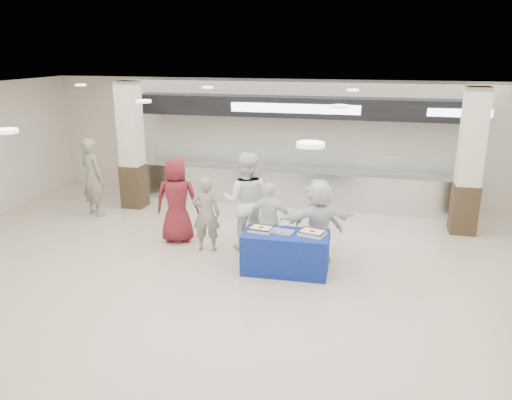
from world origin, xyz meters
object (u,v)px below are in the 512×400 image
(sheet_cake_right, at_px, (312,232))
(civilian_white, at_px, (319,222))
(chef_tall, at_px, (246,201))
(soldier_a, at_px, (206,214))
(soldier_b, at_px, (319,217))
(cupcake_tray, at_px, (283,231))
(civilian_maroon, at_px, (177,200))
(display_table, at_px, (285,252))
(sheet_cake_left, at_px, (261,229))
(soldier_bg, at_px, (93,177))
(chef_short, at_px, (270,220))

(sheet_cake_right, bearing_deg, civilian_white, 85.95)
(sheet_cake_right, xyz_separation_m, chef_tall, (-1.47, 0.91, 0.21))
(soldier_a, distance_m, civilian_white, 2.26)
(chef_tall, height_order, soldier_b, chef_tall)
(sheet_cake_right, xyz_separation_m, cupcake_tray, (-0.53, -0.02, -0.02))
(cupcake_tray, bearing_deg, civilian_maroon, 158.48)
(cupcake_tray, xyz_separation_m, civilian_maroon, (-2.45, 0.97, 0.14))
(soldier_a, bearing_deg, cupcake_tray, 148.32)
(sheet_cake_right, relative_size, civilian_white, 0.32)
(chef_tall, bearing_deg, display_table, 129.86)
(sheet_cake_left, bearing_deg, soldier_a, 153.71)
(cupcake_tray, bearing_deg, soldier_bg, 157.44)
(sheet_cake_left, xyz_separation_m, civilian_maroon, (-2.04, 0.97, 0.12))
(sheet_cake_right, height_order, soldier_a, soldier_a)
(cupcake_tray, bearing_deg, sheet_cake_left, -179.69)
(chef_short, height_order, civilian_white, civilian_white)
(soldier_b, height_order, civilian_white, civilian_white)
(civilian_maroon, relative_size, soldier_bg, 0.95)
(sheet_cake_left, xyz_separation_m, soldier_bg, (-4.73, 2.13, 0.16))
(soldier_a, height_order, chef_short, soldier_a)
(sheet_cake_right, xyz_separation_m, chef_short, (-0.91, 0.61, -0.05))
(display_table, distance_m, soldier_a, 1.90)
(chef_short, height_order, soldier_bg, soldier_bg)
(soldier_a, relative_size, civilian_white, 0.97)
(sheet_cake_left, relative_size, sheet_cake_right, 0.89)
(soldier_a, relative_size, chef_short, 1.03)
(soldier_a, distance_m, chef_short, 1.31)
(sheet_cake_right, xyz_separation_m, soldier_a, (-2.22, 0.61, -0.03))
(soldier_b, bearing_deg, cupcake_tray, 76.64)
(sheet_cake_left, distance_m, chef_short, 0.64)
(chef_short, xyz_separation_m, soldier_b, (0.90, 0.42, 0.01))
(chef_tall, bearing_deg, chef_short, 145.00)
(sheet_cake_left, bearing_deg, soldier_b, 48.82)
(sheet_cake_right, relative_size, chef_short, 0.34)
(chef_short, xyz_separation_m, soldier_bg, (-4.75, 1.50, 0.21))
(civilian_white, bearing_deg, soldier_b, -106.70)
(civilian_maroon, height_order, soldier_a, civilian_maroon)
(chef_tall, bearing_deg, cupcake_tray, 128.40)
(soldier_a, relative_size, chef_tall, 0.77)
(sheet_cake_right, relative_size, civilian_maroon, 0.28)
(chef_tall, relative_size, civilian_white, 1.26)
(display_table, height_order, cupcake_tray, cupcake_tray)
(display_table, xyz_separation_m, soldier_a, (-1.75, 0.64, 0.39))
(cupcake_tray, xyz_separation_m, soldier_bg, (-5.13, 2.13, 0.18))
(chef_short, height_order, soldier_b, soldier_b)
(sheet_cake_left, distance_m, soldier_bg, 5.19)
(chef_short, distance_m, soldier_b, 0.99)
(sheet_cake_right, distance_m, soldier_bg, 6.04)
(cupcake_tray, relative_size, civilian_white, 0.25)
(civilian_white, bearing_deg, cupcake_tray, 23.75)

